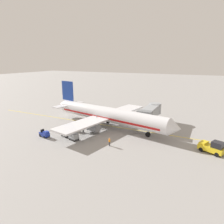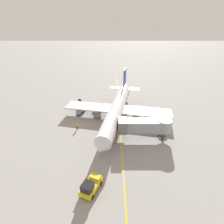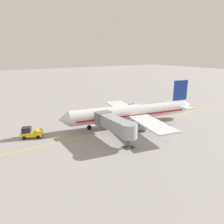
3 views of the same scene
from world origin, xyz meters
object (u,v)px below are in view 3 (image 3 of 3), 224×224
(ground_crew_wing_walker, at_px, (128,113))
(ground_crew_loader, at_px, (94,114))
(parked_airliner, at_px, (132,112))
(baggage_tug_trailing, at_px, (134,112))
(baggage_cart_front, at_px, (116,110))
(jet_bridge, at_px, (115,124))
(baggage_cart_second_in_train, at_px, (125,109))
(baggage_tug_lead, at_px, (131,106))
(pushback_tractor, at_px, (31,133))

(ground_crew_wing_walker, xyz_separation_m, ground_crew_loader, (4.20, 9.05, 0.00))
(ground_crew_wing_walker, bearing_deg, ground_crew_loader, 65.10)
(parked_airliner, relative_size, baggage_tug_trailing, 13.52)
(baggage_cart_front, bearing_deg, ground_crew_wing_walker, -169.48)
(jet_bridge, bearing_deg, baggage_cart_front, -34.15)
(baggage_cart_second_in_train, height_order, ground_crew_loader, ground_crew_loader)
(parked_airliner, height_order, baggage_tug_lead, parked_airliner)
(baggage_cart_front, xyz_separation_m, baggage_cart_second_in_train, (-0.91, -2.79, 0.00))
(parked_airliner, bearing_deg, baggage_tug_trailing, -42.93)
(ground_crew_wing_walker, bearing_deg, jet_bridge, 134.28)
(baggage_cart_second_in_train, relative_size, ground_crew_loader, 1.76)
(baggage_cart_front, bearing_deg, baggage_tug_trailing, -144.15)
(pushback_tractor, height_order, baggage_tug_trailing, pushback_tractor)
(baggage_tug_trailing, bearing_deg, jet_bridge, 129.33)
(parked_airliner, bearing_deg, baggage_cart_second_in_train, -26.93)
(ground_crew_wing_walker, bearing_deg, baggage_tug_lead, -43.75)
(parked_airliner, height_order, baggage_cart_front, parked_airliner)
(baggage_cart_front, relative_size, ground_crew_loader, 1.76)
(baggage_cart_front, relative_size, ground_crew_wing_walker, 1.76)
(pushback_tractor, distance_m, ground_crew_loader, 19.18)
(baggage_tug_trailing, distance_m, baggage_cart_second_in_train, 3.96)
(baggage_tug_lead, bearing_deg, parked_airliner, 143.21)
(pushback_tractor, xyz_separation_m, baggage_cart_second_in_train, (5.33, -29.30, -0.15))
(parked_airliner, relative_size, ground_crew_wing_walker, 21.98)
(jet_bridge, bearing_deg, ground_crew_wing_walker, -45.72)
(parked_airliner, height_order, ground_crew_wing_walker, parked_airliner)
(baggage_tug_trailing, relative_size, ground_crew_loader, 1.63)
(baggage_tug_lead, distance_m, baggage_tug_trailing, 7.02)
(parked_airliner, xyz_separation_m, baggage_cart_front, (11.09, -2.37, -2.24))
(baggage_tug_lead, distance_m, ground_crew_loader, 15.18)
(jet_bridge, height_order, baggage_cart_second_in_train, jet_bridge)
(ground_crew_wing_walker, bearing_deg, baggage_tug_trailing, -87.07)
(baggage_tug_trailing, distance_m, ground_crew_loader, 12.30)
(baggage_tug_lead, height_order, baggage_tug_trailing, same)
(jet_bridge, xyz_separation_m, baggage_tug_lead, (18.53, -18.58, -2.74))
(baggage_tug_trailing, distance_m, baggage_cart_front, 5.93)
(baggage_tug_lead, bearing_deg, baggage_cart_second_in_train, 118.51)
(parked_airliner, distance_m, baggage_cart_front, 11.56)
(ground_crew_wing_walker, distance_m, ground_crew_loader, 9.97)
(pushback_tractor, relative_size, baggage_cart_front, 1.65)
(ground_crew_loader, bearing_deg, parked_airliner, -150.92)
(ground_crew_wing_walker, relative_size, ground_crew_loader, 1.00)
(baggage_cart_second_in_train, bearing_deg, pushback_tractor, 100.32)
(pushback_tractor, bearing_deg, baggage_cart_second_in_train, -79.68)
(parked_airliner, relative_size, baggage_tug_lead, 13.75)
(parked_airliner, relative_size, ground_crew_loader, 21.98)
(baggage_cart_front, bearing_deg, jet_bridge, 145.85)
(baggage_tug_trailing, bearing_deg, baggage_cart_front, 35.85)
(pushback_tractor, bearing_deg, ground_crew_loader, -73.32)
(jet_bridge, distance_m, ground_crew_loader, 17.04)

